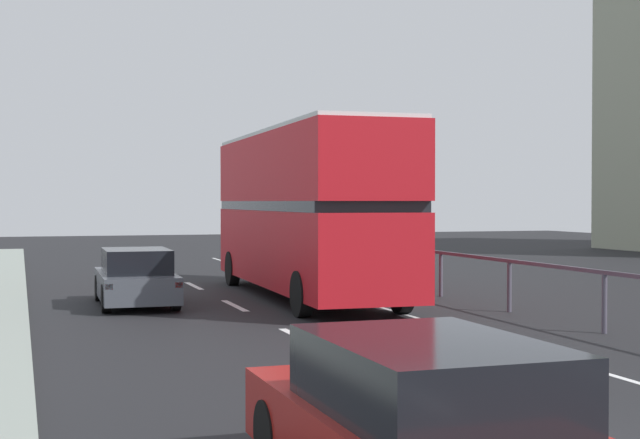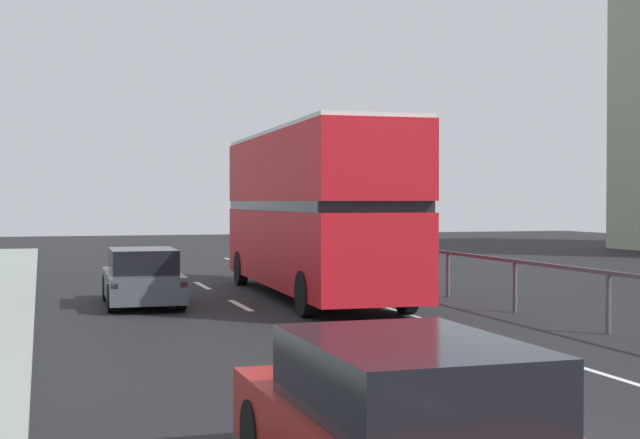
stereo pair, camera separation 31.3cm
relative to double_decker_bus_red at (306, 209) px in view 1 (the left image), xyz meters
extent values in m
cube|color=silver|center=(-2.15, -11.87, -2.29)|extent=(0.16, 2.40, 0.01)
cube|color=silver|center=(-2.15, -6.53, -2.29)|extent=(0.16, 2.40, 0.01)
cube|color=silver|center=(-2.15, -1.19, -2.29)|extent=(0.16, 2.40, 0.01)
cube|color=silver|center=(-2.15, 4.15, -2.29)|extent=(0.16, 2.40, 0.01)
cube|color=silver|center=(-2.15, 9.48, -2.29)|extent=(0.16, 2.40, 0.01)
cube|color=silver|center=(-2.15, 14.82, -2.29)|extent=(0.16, 2.40, 0.01)
cube|color=silver|center=(1.03, -6.08, -2.29)|extent=(0.12, 46.00, 0.01)
cube|color=#4B4654|center=(3.44, -6.08, -1.15)|extent=(0.08, 42.00, 0.08)
cylinder|color=#4B4654|center=(3.44, -7.83, -1.72)|extent=(0.10, 0.10, 1.15)
cylinder|color=#4B4654|center=(3.44, -4.33, -1.72)|extent=(0.10, 0.10, 1.15)
cylinder|color=#4B4654|center=(3.44, -0.83, -1.72)|extent=(0.10, 0.10, 1.15)
cylinder|color=#4B4654|center=(3.44, 2.67, -1.72)|extent=(0.10, 0.10, 1.15)
cylinder|color=#4B4654|center=(3.44, 6.17, -1.72)|extent=(0.10, 0.10, 1.15)
cylinder|color=#4B4654|center=(3.44, 9.67, -1.72)|extent=(0.10, 0.10, 1.15)
cylinder|color=#4B4654|center=(3.44, 13.17, -1.72)|extent=(0.10, 0.10, 1.15)
cube|color=red|center=(0.00, -0.01, -0.99)|extent=(2.84, 10.87, 1.91)
cube|color=black|center=(0.00, -0.01, 0.08)|extent=(2.85, 10.44, 0.24)
cube|color=red|center=(0.00, -0.01, 1.04)|extent=(2.84, 10.87, 1.69)
cube|color=silver|center=(0.00, -0.01, 1.94)|extent=(2.79, 10.65, 0.10)
cube|color=black|center=(0.17, 5.37, -0.90)|extent=(2.24, 0.11, 1.33)
cube|color=yellow|center=(0.17, 5.37, 1.47)|extent=(1.50, 0.09, 0.28)
cylinder|color=black|center=(-1.02, 4.02, -1.80)|extent=(0.31, 1.01, 1.00)
cylinder|color=black|center=(1.28, 3.95, -1.80)|extent=(0.31, 1.01, 1.00)
cylinder|color=black|center=(-1.27, -3.77, -1.80)|extent=(0.31, 1.01, 1.00)
cylinder|color=black|center=(1.02, -3.84, -1.80)|extent=(0.31, 1.01, 1.00)
cube|color=black|center=(-3.95, -15.89, -1.18)|extent=(1.59, 2.38, 0.58)
cylinder|color=black|center=(-4.78, -14.22, -1.98)|extent=(0.20, 0.64, 0.64)
cylinder|color=black|center=(-3.14, -14.21, -1.98)|extent=(0.20, 0.64, 0.64)
cube|color=#444951|center=(-4.38, -0.38, -1.81)|extent=(1.80, 4.04, 0.62)
cube|color=black|center=(-4.38, -0.58, -1.22)|extent=(1.55, 2.24, 0.56)
cube|color=red|center=(-5.18, -2.33, -1.66)|extent=(0.16, 0.06, 0.12)
cube|color=red|center=(-3.67, -2.37, -1.66)|extent=(0.16, 0.06, 0.12)
cylinder|color=black|center=(-5.12, 0.94, -1.98)|extent=(0.22, 0.64, 0.64)
cylinder|color=black|center=(-3.58, 0.90, -1.98)|extent=(0.22, 0.64, 0.64)
cylinder|color=black|center=(-5.18, -1.66, -1.98)|extent=(0.22, 0.64, 0.64)
cylinder|color=black|center=(-3.64, -1.70, -1.98)|extent=(0.22, 0.64, 0.64)
camera|label=1|loc=(-7.00, -22.36, 0.19)|focal=51.14mm
camera|label=2|loc=(-6.70, -22.46, 0.19)|focal=51.14mm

